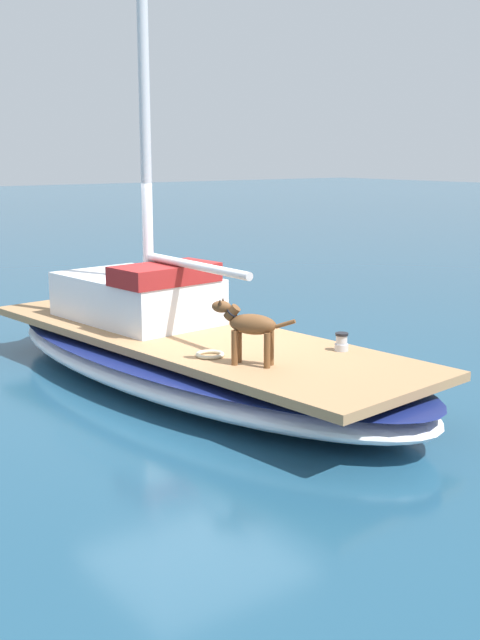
{
  "coord_description": "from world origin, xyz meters",
  "views": [
    {
      "loc": [
        -5.25,
        -8.07,
        2.89
      ],
      "look_at": [
        0.0,
        -1.0,
        1.01
      ],
      "focal_mm": 44.13,
      "sensor_mm": 36.0,
      "label": 1
    }
  ],
  "objects": [
    {
      "name": "coiled_rope",
      "position": [
        -0.45,
        -1.05,
        0.68
      ],
      "size": [
        0.32,
        0.32,
        0.04
      ],
      "primitive_type": "torus",
      "color": "beige",
      "rests_on": "sailboat_main"
    },
    {
      "name": "deck_winch",
      "position": [
        0.91,
        -1.73,
        0.76
      ],
      "size": [
        0.16,
        0.16,
        0.21
      ],
      "color": "#B7B7BC",
      "rests_on": "sailboat_main"
    },
    {
      "name": "mast_main",
      "position": [
        -0.1,
        0.76,
        4.44
      ],
      "size": [
        0.14,
        2.27,
        8.34
      ],
      "color": "silver",
      "rests_on": "sailboat_main"
    },
    {
      "name": "cabin_house",
      "position": [
        -0.13,
        1.11,
        1.01
      ],
      "size": [
        1.63,
        2.36,
        0.84
      ],
      "color": "silver",
      "rests_on": "sailboat_main"
    },
    {
      "name": "ground_plane",
      "position": [
        0.0,
        0.0,
        0.0
      ],
      "size": [
        120.0,
        120.0,
        0.0
      ],
      "primitive_type": "plane",
      "color": "navy"
    },
    {
      "name": "sailboat_main",
      "position": [
        0.0,
        0.0,
        0.34
      ],
      "size": [
        3.27,
        7.46,
        0.66
      ],
      "color": "white",
      "rests_on": "ground"
    },
    {
      "name": "dog_brown",
      "position": [
        -0.31,
        -1.58,
        1.08
      ],
      "size": [
        0.59,
        0.82,
        0.7
      ],
      "color": "brown",
      "rests_on": "sailboat_main"
    }
  ]
}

